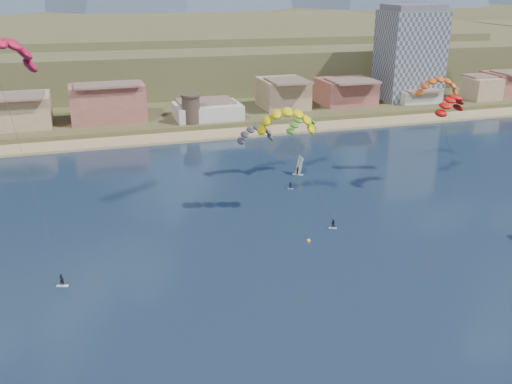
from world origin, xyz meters
TOP-DOWN VIEW (x-y plane):
  - ground at (0.00, 0.00)m, footprint 2400.00×2400.00m
  - beach at (0.00, 106.00)m, footprint 2200.00×12.00m
  - land at (0.00, 560.00)m, footprint 2200.00×900.00m
  - foothills at (22.39, 232.47)m, footprint 940.00×210.00m
  - town at (-40.00, 122.00)m, footprint 400.00×24.00m
  - apartment_tower at (85.00, 128.00)m, footprint 20.00×16.00m
  - watchtower at (5.00, 114.00)m, footprint 5.82×5.82m
  - kitesurfer_yellow at (9.70, 44.43)m, footprint 12.77×12.94m
  - kitesurfer_green at (20.89, 65.25)m, footprint 10.59×11.65m
  - distant_kite_dark at (10.75, 67.46)m, footprint 9.41×6.46m
  - distant_kite_orange at (49.49, 57.12)m, footprint 10.40×7.04m
  - distant_kite_red at (46.39, 47.64)m, footprint 9.63×7.76m
  - windsurfer at (20.53, 65.82)m, footprint 2.71×2.68m
  - buoy at (9.39, 31.50)m, footprint 0.73×0.73m

SIDE VIEW (x-z plane):
  - ground at x=0.00m, z-range 0.00..0.00m
  - land at x=0.00m, z-range -2.00..2.00m
  - buoy at x=9.39m, z-range -0.24..0.49m
  - beach at x=0.00m, z-range -0.20..0.70m
  - windsurfer at x=20.53m, z-range -0.78..3.51m
  - watchtower at x=5.00m, z-range 2.07..10.67m
  - town at x=-40.00m, z-range 2.00..14.00m
  - foothills at x=22.39m, z-range 0.08..18.08m
  - distant_kite_dark at x=10.75m, z-range 3.64..17.88m
  - kitesurfer_green at x=20.89m, z-range 4.70..20.55m
  - apartment_tower at x=85.00m, z-range 1.82..33.82m
  - kitesurfer_yellow at x=9.70m, z-range 7.81..30.41m
  - distant_kite_red at x=46.39m, z-range 8.20..30.18m
  - distant_kite_orange at x=49.49m, z-range 9.11..33.09m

